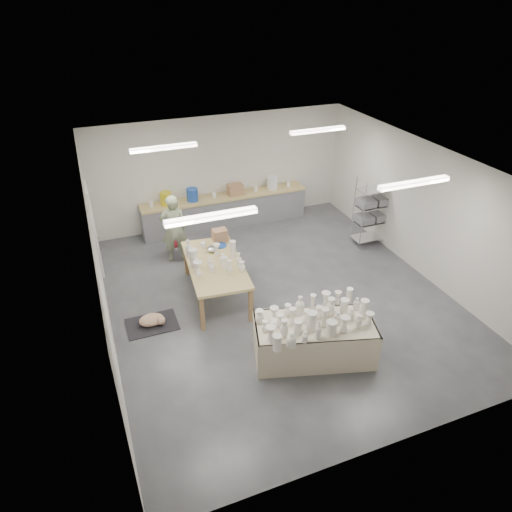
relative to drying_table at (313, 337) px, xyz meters
name	(u,v)px	position (x,y,z in m)	size (l,w,h in m)	color
room	(274,210)	(0.04, 1.98, 1.62)	(8.00, 8.02, 3.00)	#424449
back_counter	(225,210)	(0.14, 5.57, 0.05)	(4.60, 0.60, 1.24)	tan
wire_shelf	(372,210)	(3.35, 3.29, 0.49)	(0.88, 0.48, 1.80)	silver
drying_table	(313,337)	(0.00, 0.00, 0.00)	(2.31, 1.58, 1.12)	olive
work_table	(215,261)	(-1.07, 2.50, 0.41)	(1.31, 2.32, 1.21)	tan
rug	(152,324)	(-2.58, 1.95, -0.42)	(1.00, 0.70, 0.02)	black
cat	(153,320)	(-2.56, 1.93, -0.30)	(0.51, 0.39, 0.21)	white
potter	(174,229)	(-1.56, 4.25, 0.43)	(0.63, 0.41, 1.72)	gray
red_stool	(174,245)	(-1.56, 4.52, -0.16)	(0.37, 0.37, 0.30)	maroon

